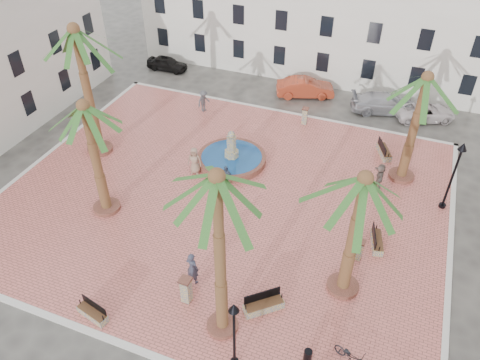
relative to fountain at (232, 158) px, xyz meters
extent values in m
plane|color=#56544F|center=(0.92, -3.36, -0.47)|extent=(120.00, 120.00, 0.00)
cube|color=#DA6E64|center=(0.92, -3.36, -0.40)|extent=(26.00, 22.00, 0.15)
cube|color=silver|center=(0.92, 7.64, -0.39)|extent=(26.30, 0.30, 0.16)
cube|color=silver|center=(0.92, -14.36, -0.39)|extent=(26.30, 0.30, 0.16)
cube|color=silver|center=(13.92, -3.36, -0.39)|extent=(0.30, 22.30, 0.16)
cube|color=silver|center=(-12.08, -3.36, -0.39)|extent=(0.30, 22.30, 0.16)
cube|color=white|center=(0.92, 16.64, 4.03)|extent=(30.00, 7.00, 9.00)
cube|color=black|center=(-12.20, 13.16, 1.73)|extent=(1.00, 0.12, 1.60)
cube|color=black|center=(-8.45, 13.16, 1.73)|extent=(1.00, 0.12, 1.60)
cube|color=black|center=(-4.70, 13.16, 1.73)|extent=(1.00, 0.12, 1.60)
cube|color=black|center=(-0.95, 13.16, 1.73)|extent=(1.00, 0.12, 1.60)
cube|color=black|center=(2.80, 13.16, 1.73)|extent=(1.00, 0.12, 1.60)
cube|color=black|center=(6.55, 13.16, 1.73)|extent=(1.00, 0.12, 1.60)
cube|color=black|center=(10.30, 13.16, 1.73)|extent=(1.00, 0.12, 1.60)
cube|color=black|center=(14.05, 13.16, 1.73)|extent=(1.00, 0.12, 1.60)
cube|color=black|center=(-12.20, 13.16, 4.73)|extent=(1.00, 0.12, 1.60)
cube|color=black|center=(-8.45, 13.16, 4.73)|extent=(1.00, 0.12, 1.60)
cube|color=black|center=(-4.70, 13.16, 4.73)|extent=(1.00, 0.12, 1.60)
cube|color=black|center=(-0.95, 13.16, 4.73)|extent=(1.00, 0.12, 1.60)
cube|color=black|center=(2.80, 13.16, 4.73)|extent=(1.00, 0.12, 1.60)
cube|color=black|center=(6.55, 13.16, 4.73)|extent=(1.00, 0.12, 1.60)
cube|color=black|center=(10.30, 13.16, 4.73)|extent=(1.00, 0.12, 1.60)
cube|color=black|center=(14.05, 13.16, 4.73)|extent=(1.00, 0.12, 1.60)
cube|color=black|center=(-15.10, -1.36, 1.73)|extent=(0.12, 1.00, 1.60)
cube|color=black|center=(-15.10, 2.64, 1.73)|extent=(0.12, 1.00, 1.60)
cube|color=black|center=(-15.10, 6.64, 1.73)|extent=(0.12, 1.00, 1.60)
cube|color=black|center=(-15.10, -1.36, 4.73)|extent=(0.12, 1.00, 1.60)
cube|color=black|center=(-15.10, 2.64, 4.73)|extent=(0.12, 1.00, 1.60)
cube|color=black|center=(-15.10, 6.64, 4.73)|extent=(0.12, 1.00, 1.60)
cylinder|color=brown|center=(0.00, 0.00, -0.10)|extent=(4.58, 4.58, 0.44)
cylinder|color=#194C8C|center=(0.00, 0.00, 0.09)|extent=(4.03, 4.03, 0.07)
cylinder|color=gray|center=(0.00, 0.00, 0.11)|extent=(0.98, 0.98, 0.87)
cylinder|color=gray|center=(0.00, 0.00, 0.99)|extent=(0.65, 0.65, 1.31)
sphere|color=gray|center=(0.00, 0.00, 1.80)|extent=(0.48, 0.48, 0.48)
cylinder|color=brown|center=(-8.94, -2.09, -0.19)|extent=(1.72, 1.72, 0.26)
cylinder|color=brown|center=(-8.94, -2.09, 4.07)|extent=(0.56, 0.56, 8.28)
sphere|color=brown|center=(-8.94, -2.09, 8.21)|extent=(0.75, 0.75, 0.75)
cylinder|color=brown|center=(-5.05, -7.04, -0.20)|extent=(1.58, 1.58, 0.24)
cylinder|color=brown|center=(-5.05, -7.04, 3.24)|extent=(0.51, 0.51, 6.65)
sphere|color=brown|center=(-5.05, -7.04, 6.56)|extent=(0.69, 0.69, 0.69)
cylinder|color=brown|center=(4.45, -11.95, -0.21)|extent=(1.43, 1.43, 0.21)
cylinder|color=brown|center=(4.45, -11.95, 4.11)|extent=(0.46, 0.46, 8.44)
sphere|color=brown|center=(4.45, -11.95, 8.33)|extent=(0.63, 0.63, 0.63)
cylinder|color=brown|center=(9.07, -7.75, -0.20)|extent=(1.56, 1.56, 0.23)
cylinder|color=brown|center=(9.07, -7.75, 3.21)|extent=(0.51, 0.51, 6.60)
sphere|color=brown|center=(9.07, -7.75, 6.52)|extent=(0.68, 0.68, 0.68)
cylinder|color=brown|center=(10.73, 2.42, -0.20)|extent=(1.59, 1.59, 0.24)
cylinder|color=brown|center=(10.73, 2.42, 3.28)|extent=(0.52, 0.52, 6.72)
sphere|color=brown|center=(10.73, 2.42, 6.64)|extent=(0.70, 0.70, 0.70)
cube|color=gray|center=(-1.34, -13.65, -0.14)|extent=(1.71, 0.86, 0.36)
cube|color=#56351E|center=(-1.34, -13.65, 0.07)|extent=(1.61, 0.79, 0.05)
cube|color=black|center=(-1.30, -13.45, 0.32)|extent=(1.52, 0.39, 0.46)
cylinder|color=black|center=(-2.10, -13.47, 0.18)|extent=(0.05, 0.05, 0.27)
cylinder|color=black|center=(-0.59, -13.82, 0.18)|extent=(0.05, 0.05, 0.27)
cube|color=gray|center=(5.88, -10.38, -0.11)|extent=(1.82, 1.70, 0.42)
cube|color=#56351E|center=(5.88, -10.38, 0.13)|extent=(1.70, 1.59, 0.06)
cube|color=black|center=(5.73, -10.21, 0.42)|extent=(1.39, 1.23, 0.53)
cylinder|color=black|center=(5.20, -10.98, 0.26)|extent=(0.05, 0.05, 0.32)
cylinder|color=black|center=(6.56, -9.79, 0.26)|extent=(0.05, 0.05, 0.32)
cube|color=gray|center=(10.17, -4.22, -0.13)|extent=(0.93, 1.82, 0.39)
cube|color=#56351E|center=(10.17, -4.22, 0.10)|extent=(0.86, 1.72, 0.06)
cube|color=black|center=(9.96, -4.27, 0.36)|extent=(0.43, 1.61, 0.48)
cylinder|color=black|center=(10.36, -5.02, 0.21)|extent=(0.05, 0.05, 0.29)
cylinder|color=black|center=(9.98, -3.42, 0.21)|extent=(0.05, 0.05, 0.29)
cube|color=gray|center=(9.35, 4.52, -0.12)|extent=(1.24, 1.89, 0.40)
cube|color=#56351E|center=(9.35, 4.52, 0.11)|extent=(1.15, 1.78, 0.06)
cube|color=black|center=(9.14, 4.43, 0.39)|extent=(0.73, 1.59, 0.50)
cylinder|color=black|center=(9.69, 3.73, 0.23)|extent=(0.05, 0.05, 0.30)
cylinder|color=black|center=(9.00, 5.30, 0.23)|extent=(0.05, 0.05, 0.30)
cylinder|color=black|center=(5.62, -13.40, 1.56)|extent=(0.12, 0.12, 3.56)
cone|color=black|center=(5.62, -13.40, 3.49)|extent=(0.44, 0.44, 0.40)
sphere|color=beige|center=(5.62, -13.40, 3.34)|extent=(0.24, 0.24, 0.24)
cylinder|color=black|center=(13.32, 0.37, -0.23)|extent=(0.40, 0.40, 0.18)
cylinder|color=black|center=(13.32, 0.37, 1.80)|extent=(0.13, 0.13, 4.02)
cone|color=black|center=(13.32, 0.37, 3.98)|extent=(0.49, 0.49, 0.45)
sphere|color=beige|center=(13.32, 0.37, 3.81)|extent=(0.27, 0.27, 0.27)
cube|color=gray|center=(2.29, -11.21, 0.38)|extent=(0.45, 0.45, 1.40)
cube|color=brown|center=(2.29, -11.21, 1.13)|extent=(0.56, 0.56, 0.11)
cube|color=gray|center=(3.22, 6.49, 0.29)|extent=(0.39, 0.39, 1.22)
cube|color=brown|center=(3.22, 6.49, 0.94)|extent=(0.49, 0.49, 0.09)
cube|color=gray|center=(9.40, -5.56, 0.27)|extent=(0.41, 0.41, 1.18)
cube|color=brown|center=(9.40, -5.56, 0.90)|extent=(0.51, 0.51, 0.09)
cylinder|color=black|center=(8.47, -12.18, 0.03)|extent=(0.36, 0.36, 0.70)
imported|color=#34374A|center=(2.07, -10.07, 0.65)|extent=(0.79, 0.60, 1.94)
imported|color=black|center=(10.19, -11.57, 0.11)|extent=(1.76, 1.16, 0.87)
imported|color=#9B7C65|center=(-1.74, -1.95, 0.60)|extent=(0.99, 0.73, 1.85)
imported|color=#374A66|center=(0.67, -2.53, 0.45)|extent=(0.95, 0.52, 1.55)
imported|color=#47484C|center=(-4.56, 5.46, 0.55)|extent=(1.03, 1.29, 1.75)
imported|color=#645750|center=(9.48, 0.91, 0.51)|extent=(0.85, 1.62, 1.67)
imported|color=black|center=(-10.92, 11.22, 0.16)|extent=(3.72, 1.55, 1.26)
imported|color=#B73D23|center=(2.04, 10.95, 0.30)|extent=(4.94, 3.13, 1.54)
imported|color=silver|center=(8.46, 10.75, 0.27)|extent=(5.51, 3.58, 1.48)
imported|color=silver|center=(11.52, 10.70, 0.15)|extent=(4.91, 3.66, 1.24)
camera|label=1|loc=(9.78, -23.33, 18.08)|focal=35.00mm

